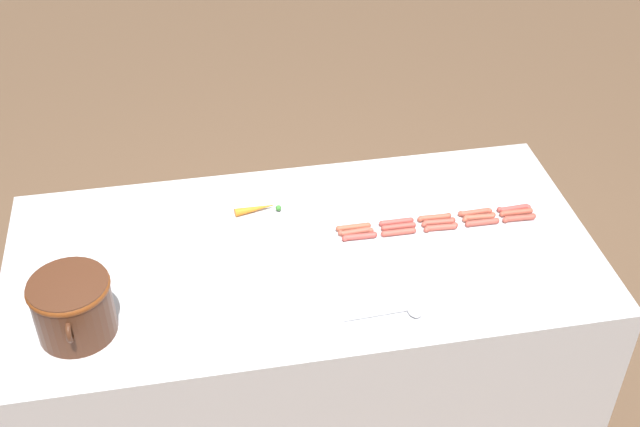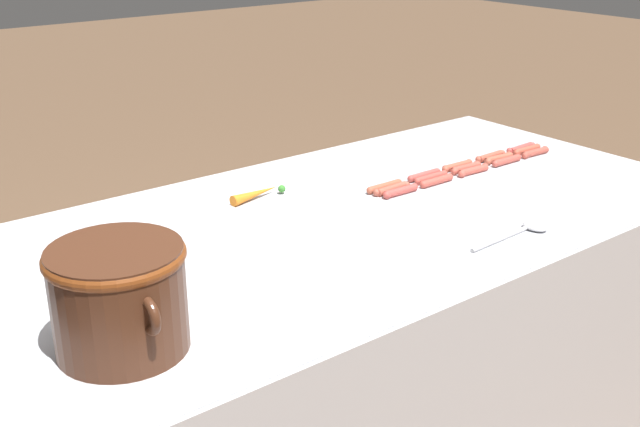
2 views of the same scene
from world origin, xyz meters
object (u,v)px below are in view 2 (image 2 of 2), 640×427
(hot_dog_14, at_px, (384,186))
(hot_dog_1, at_px, (507,161))
(serving_spoon, at_px, (524,230))
(hot_dog_5, at_px, (527,150))
(hot_dog_10, at_px, (521,148))
(hot_dog_0, at_px, (535,152))
(hot_dog_8, at_px, (431,178))
(hot_dog_13, at_px, (424,175))
(bean_pot, at_px, (119,293))
(hot_dog_4, at_px, (401,191))
(hot_dog_7, at_px, (466,168))
(hot_dog_2, at_px, (473,170))
(hot_dog_9, at_px, (392,189))
(hot_dog_11, at_px, (490,156))
(carrot, at_px, (257,193))
(hot_dog_3, at_px, (437,181))
(hot_dog_6, at_px, (499,158))
(hot_dog_12, at_px, (457,166))

(hot_dog_14, bearing_deg, hot_dog_1, -97.10)
(serving_spoon, bearing_deg, hot_dog_14, 7.91)
(hot_dog_5, distance_m, hot_dog_10, 0.03)
(hot_dog_0, relative_size, serving_spoon, 0.51)
(hot_dog_8, height_order, hot_dog_13, same)
(hot_dog_1, height_order, hot_dog_8, same)
(hot_dog_14, bearing_deg, bean_pot, 109.35)
(hot_dog_1, xyz_separation_m, hot_dog_4, (0.00, 0.48, 0.00))
(hot_dog_7, bearing_deg, hot_dog_2, 179.35)
(hot_dog_9, height_order, hot_dog_11, same)
(hot_dog_9, relative_size, carrot, 0.75)
(serving_spoon, bearing_deg, hot_dog_9, 8.02)
(hot_dog_2, height_order, hot_dog_4, same)
(hot_dog_1, xyz_separation_m, hot_dog_8, (0.03, 0.32, 0.00))
(hot_dog_7, xyz_separation_m, hot_dog_14, (0.03, 0.32, 0.00))
(hot_dog_1, height_order, hot_dog_13, same)
(hot_dog_0, relative_size, hot_dog_10, 1.00)
(hot_dog_4, distance_m, hot_dog_5, 0.63)
(hot_dog_2, xyz_separation_m, serving_spoon, (-0.40, 0.26, -0.00))
(hot_dog_13, bearing_deg, hot_dog_0, -97.49)
(bean_pot, bearing_deg, hot_dog_10, -77.90)
(hot_dog_3, xyz_separation_m, serving_spoon, (-0.40, 0.10, -0.00))
(hot_dog_0, relative_size, hot_dog_8, 1.00)
(hot_dog_13, bearing_deg, hot_dog_6, -95.17)
(hot_dog_6, height_order, hot_dog_7, same)
(hot_dog_10, bearing_deg, hot_dog_5, 179.41)
(hot_dog_12, bearing_deg, hot_dog_6, -99.90)
(hot_dog_3, relative_size, hot_dog_13, 1.00)
(hot_dog_4, xyz_separation_m, bean_pot, (-0.29, 1.00, 0.11))
(hot_dog_5, relative_size, hot_dog_13, 1.00)
(hot_dog_7, distance_m, carrot, 0.69)
(serving_spoon, bearing_deg, hot_dog_1, -46.25)
(hot_dog_0, height_order, hot_dog_14, same)
(hot_dog_12, bearing_deg, hot_dog_11, -89.29)
(hot_dog_1, height_order, hot_dog_5, same)
(hot_dog_5, distance_m, hot_dog_9, 0.63)
(hot_dog_4, height_order, carrot, carrot)
(serving_spoon, bearing_deg, hot_dog_11, -41.59)
(hot_dog_11, bearing_deg, serving_spoon, 138.41)
(hot_dog_0, bearing_deg, hot_dog_11, 67.47)
(hot_dog_7, xyz_separation_m, hot_dog_13, (0.03, 0.16, 0.00))
(hot_dog_8, bearing_deg, hot_dog_6, -89.94)
(hot_dog_4, relative_size, hot_dog_8, 1.00)
(hot_dog_10, xyz_separation_m, hot_dog_14, (-0.00, 0.64, 0.00))
(hot_dog_9, height_order, hot_dog_12, same)
(hot_dog_1, distance_m, serving_spoon, 0.58)
(serving_spoon, bearing_deg, hot_dog_4, 7.50)
(hot_dog_5, relative_size, hot_dog_6, 1.00)
(hot_dog_10, bearing_deg, hot_dog_7, 95.42)
(hot_dog_9, bearing_deg, hot_dog_2, -95.73)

